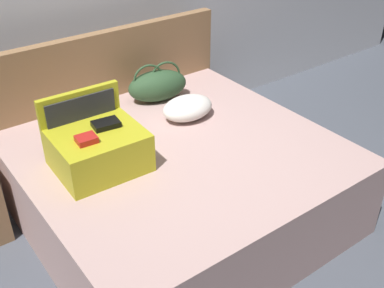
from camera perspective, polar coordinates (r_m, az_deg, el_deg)
The scene contains 6 objects.
ground_plane at distance 3.07m, azimuth 3.04°, elevation -12.51°, with size 12.00×12.00×0.00m, color #4C515B.
bed at distance 3.13m, azimuth -1.46°, elevation -4.78°, with size 1.87×1.78×0.55m, color #BC9993.
headboard at distance 3.69m, azimuth -9.95°, elevation 5.39°, with size 1.90×0.08×1.05m, color olive.
hard_case_large at distance 2.78m, azimuth -11.28°, elevation -0.23°, with size 0.51×0.46×0.41m.
duffel_bag at distance 3.52m, azimuth -4.16°, elevation 7.05°, with size 0.48×0.31×0.29m.
pillow_near_headboard at distance 3.28m, azimuth -0.53°, elevation 4.36°, with size 0.37×0.26×0.15m, color white.
Camera 1 is at (-1.43, -1.66, 2.15)m, focal length 44.46 mm.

